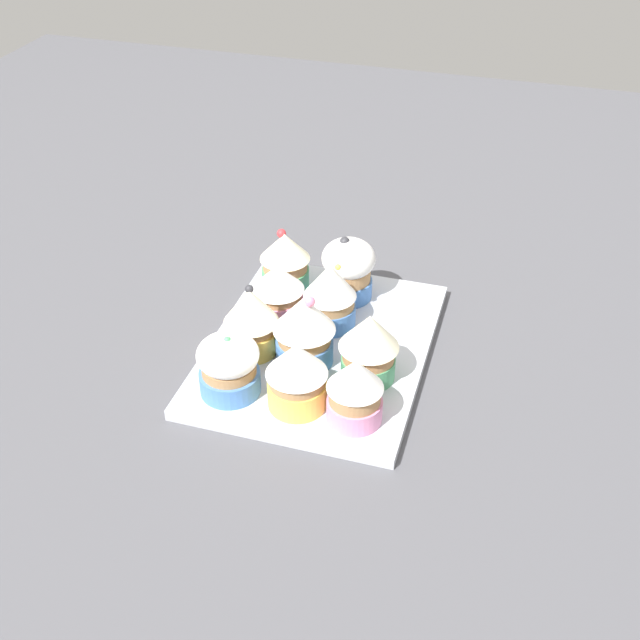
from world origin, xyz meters
TOP-DOWN VIEW (x-y plane):
  - ground_plane at (0.00, 0.00)cm, footprint 180.00×180.00cm
  - baking_tray at (0.00, 0.00)cm, footprint 28.67×22.30cm
  - cupcake_0 at (-10.11, -6.37)cm, footprint 5.30×5.30cm
  - cupcake_1 at (-3.83, -6.11)cm, footprint 5.96×5.96cm
  - cupcake_2 at (-9.74, -0.67)cm, footprint 5.89×5.89cm
  - cupcake_3 at (-3.19, 0.69)cm, footprint 6.32×6.32cm
  - cupcake_4 at (3.65, -0.35)cm, footprint 5.70×5.70cm
  - cupcake_5 at (9.30, -0.52)cm, footprint 6.01×6.01cm
  - cupcake_6 at (-9.71, 6.20)cm, footprint 6.03×6.03cm
  - cupcake_7 at (-3.10, 6.37)cm, footprint 5.65×5.65cm
  - cupcake_8 at (3.55, 5.84)cm, footprint 5.81×5.81cm
  - cupcake_9 at (8.82, 6.78)cm, footprint 5.70×5.70cm

SIDE VIEW (x-z plane):
  - ground_plane at x=0.00cm, z-range -3.00..0.00cm
  - baking_tray at x=0.00cm, z-range 0.00..1.20cm
  - cupcake_6 at x=-9.71cm, z-range 1.10..7.63cm
  - cupcake_8 at x=3.55cm, z-range 1.25..7.62cm
  - cupcake_0 at x=-10.11cm, z-range 1.24..8.19cm
  - cupcake_2 at x=-9.74cm, z-range 1.28..8.49cm
  - cupcake_9 at x=8.82cm, z-range 1.13..8.68cm
  - cupcake_5 at x=9.30cm, z-range 1.16..8.74cm
  - cupcake_4 at x=3.65cm, z-range 1.13..8.83cm
  - cupcake_1 at x=-3.83cm, z-range 1.40..8.88cm
  - cupcake_7 at x=-3.10cm, z-range 1.22..9.11cm
  - cupcake_3 at x=-3.19cm, z-range 1.20..9.36cm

